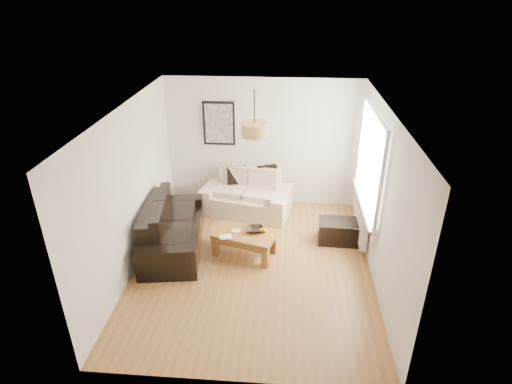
# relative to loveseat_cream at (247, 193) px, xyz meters

# --- Properties ---
(floor) EXTENTS (4.50, 4.50, 0.00)m
(floor) POSITION_rel_loveseat_cream_xyz_m (0.28, -1.78, -0.42)
(floor) COLOR brown
(floor) RESTS_ON ground
(ceiling) EXTENTS (3.80, 4.50, 0.00)m
(ceiling) POSITION_rel_loveseat_cream_xyz_m (0.28, -1.78, 2.18)
(ceiling) COLOR white
(ceiling) RESTS_ON floor
(wall_back) EXTENTS (3.80, 0.04, 2.60)m
(wall_back) POSITION_rel_loveseat_cream_xyz_m (0.28, 0.47, 0.88)
(wall_back) COLOR silver
(wall_back) RESTS_ON floor
(wall_front) EXTENTS (3.80, 0.04, 2.60)m
(wall_front) POSITION_rel_loveseat_cream_xyz_m (0.28, -4.03, 0.88)
(wall_front) COLOR silver
(wall_front) RESTS_ON floor
(wall_left) EXTENTS (0.04, 4.50, 2.60)m
(wall_left) POSITION_rel_loveseat_cream_xyz_m (-1.62, -1.78, 0.88)
(wall_left) COLOR silver
(wall_left) RESTS_ON floor
(wall_right) EXTENTS (0.04, 4.50, 2.60)m
(wall_right) POSITION_rel_loveseat_cream_xyz_m (2.18, -1.78, 0.88)
(wall_right) COLOR silver
(wall_right) RESTS_ON floor
(window_bay) EXTENTS (0.14, 1.90, 1.60)m
(window_bay) POSITION_rel_loveseat_cream_xyz_m (2.14, -0.98, 1.18)
(window_bay) COLOR white
(window_bay) RESTS_ON wall_right
(radiator) EXTENTS (0.10, 0.90, 0.52)m
(radiator) POSITION_rel_loveseat_cream_xyz_m (2.10, -0.98, -0.04)
(radiator) COLOR white
(radiator) RESTS_ON wall_right
(poster) EXTENTS (0.62, 0.04, 0.87)m
(poster) POSITION_rel_loveseat_cream_xyz_m (-0.57, 0.44, 1.28)
(poster) COLOR black
(poster) RESTS_ON wall_back
(pendant_shade) EXTENTS (0.40, 0.40, 0.20)m
(pendant_shade) POSITION_rel_loveseat_cream_xyz_m (0.28, -1.48, 1.81)
(pendant_shade) COLOR tan
(pendant_shade) RESTS_ON ceiling
(loveseat_cream) EXTENTS (1.86, 1.27, 0.84)m
(loveseat_cream) POSITION_rel_loveseat_cream_xyz_m (0.00, 0.00, 0.00)
(loveseat_cream) COLOR beige
(loveseat_cream) RESTS_ON floor
(sofa_leather) EXTENTS (1.20, 2.04, 0.83)m
(sofa_leather) POSITION_rel_loveseat_cream_xyz_m (-1.15, -1.36, -0.01)
(sofa_leather) COLOR black
(sofa_leather) RESTS_ON floor
(coffee_table) EXTENTS (1.14, 0.83, 0.42)m
(coffee_table) POSITION_rel_loveseat_cream_xyz_m (0.11, -1.47, -0.21)
(coffee_table) COLOR brown
(coffee_table) RESTS_ON floor
(ottoman) EXTENTS (0.72, 0.47, 0.40)m
(ottoman) POSITION_rel_loveseat_cream_xyz_m (1.73, -0.94, -0.22)
(ottoman) COLOR black
(ottoman) RESTS_ON floor
(cushion_left) EXTENTS (0.39, 0.18, 0.38)m
(cushion_left) POSITION_rel_loveseat_cream_xyz_m (-0.22, 0.21, 0.30)
(cushion_left) COLOR black
(cushion_left) RESTS_ON loveseat_cream
(cushion_right) EXTENTS (0.42, 0.27, 0.40)m
(cushion_right) POSITION_rel_loveseat_cream_xyz_m (0.39, 0.21, 0.31)
(cushion_right) COLOR black
(cushion_right) RESTS_ON loveseat_cream
(fruit_bowl) EXTENTS (0.31, 0.31, 0.06)m
(fruit_bowl) POSITION_rel_loveseat_cream_xyz_m (0.28, -1.39, 0.03)
(fruit_bowl) COLOR black
(fruit_bowl) RESTS_ON coffee_table
(orange_a) EXTENTS (0.08, 0.08, 0.07)m
(orange_a) POSITION_rel_loveseat_cream_xyz_m (0.40, -1.41, 0.04)
(orange_a) COLOR orange
(orange_a) RESTS_ON fruit_bowl
(orange_b) EXTENTS (0.09, 0.09, 0.08)m
(orange_b) POSITION_rel_loveseat_cream_xyz_m (0.45, -1.43, 0.04)
(orange_b) COLOR orange
(orange_b) RESTS_ON fruit_bowl
(orange_c) EXTENTS (0.08, 0.08, 0.07)m
(orange_c) POSITION_rel_loveseat_cream_xyz_m (0.38, -1.41, 0.04)
(orange_c) COLOR orange
(orange_c) RESTS_ON fruit_bowl
(papers) EXTENTS (0.22, 0.18, 0.01)m
(papers) POSITION_rel_loveseat_cream_xyz_m (-0.19, -1.61, -0.00)
(papers) COLOR white
(papers) RESTS_ON coffee_table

